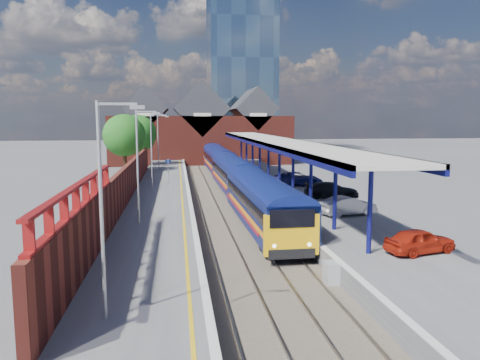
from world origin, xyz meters
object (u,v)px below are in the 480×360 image
object	(u,v)px
parked_car_red	(420,241)
platform_sign	(168,167)
parked_car_dark	(331,190)
lamp_post_d	(159,139)
lamp_post_a	(105,197)
relay_cabinet	(332,273)
parked_car_silver	(348,206)
train	(225,165)
parked_car_blue	(298,179)
lamp_post_c	(153,145)
lamp_post_b	(140,160)

from	to	relation	value
parked_car_red	platform_sign	bearing A→B (deg)	10.80
parked_car_dark	lamp_post_d	bearing A→B (deg)	41.19
lamp_post_a	platform_sign	world-z (taller)	lamp_post_a
lamp_post_d	relay_cabinet	world-z (taller)	lamp_post_d
platform_sign	parked_car_silver	bearing A→B (deg)	-54.47
parked_car_silver	relay_cabinet	distance (m)	11.03
parked_car_dark	parked_car_silver	bearing A→B (deg)	179.78
train	parked_car_blue	bearing A→B (deg)	-60.47
parked_car_red	parked_car_dark	distance (m)	16.19
lamp_post_a	parked_car_dark	bearing A→B (deg)	55.84
lamp_post_a	relay_cabinet	bearing A→B (deg)	27.67
platform_sign	parked_car_silver	xyz separation A→B (m)	(12.26, -17.17, -1.05)
parked_car_red	parked_car_dark	world-z (taller)	parked_car_dark
relay_cabinet	train	bearing A→B (deg)	92.96
train	lamp_post_c	bearing A→B (deg)	-128.05
lamp_post_b	parked_car_silver	xyz separation A→B (m)	(13.63, 0.83, -3.35)
lamp_post_b	lamp_post_d	size ratio (longest dim) A/B	1.00
train	platform_sign	size ratio (longest dim) A/B	26.37
lamp_post_c	relay_cabinet	xyz separation A→B (m)	(9.16, -25.20, -4.49)
lamp_post_c	parked_car_dark	bearing A→B (deg)	-28.69
lamp_post_d	parked_car_silver	size ratio (longest dim) A/B	1.80
lamp_post_a	lamp_post_d	xyz separation A→B (m)	(0.00, 46.00, 0.00)
lamp_post_d	platform_sign	size ratio (longest dim) A/B	2.80
lamp_post_a	lamp_post_c	size ratio (longest dim) A/B	1.00
lamp_post_c	parked_car_silver	size ratio (longest dim) A/B	1.80
train	lamp_post_d	distance (m)	10.27
platform_sign	parked_car_dark	size ratio (longest dim) A/B	0.56
train	lamp_post_a	size ratio (longest dim) A/B	9.42
lamp_post_c	relay_cabinet	size ratio (longest dim) A/B	7.00
lamp_post_a	lamp_post_d	world-z (taller)	same
lamp_post_a	parked_car_silver	size ratio (longest dim) A/B	1.80
lamp_post_d	platform_sign	bearing A→B (deg)	-84.44
relay_cabinet	parked_car_blue	bearing A→B (deg)	79.70
parked_car_silver	relay_cabinet	size ratio (longest dim) A/B	3.89
lamp_post_c	platform_sign	world-z (taller)	lamp_post_c
lamp_post_b	parked_car_red	world-z (taller)	lamp_post_b
lamp_post_c	relay_cabinet	distance (m)	27.18
parked_car_silver	parked_car_dark	size ratio (longest dim) A/B	0.87
lamp_post_b	lamp_post_d	xyz separation A→B (m)	(0.00, 32.00, 0.00)
parked_car_red	parked_car_silver	world-z (taller)	parked_car_silver
parked_car_silver	parked_car_dark	bearing A→B (deg)	-23.02
lamp_post_b	platform_sign	distance (m)	18.20
lamp_post_a	parked_car_blue	bearing A→B (deg)	64.46
train	parked_car_blue	xyz separation A→B (m)	(6.12, -10.80, -0.46)
train	relay_cabinet	world-z (taller)	train
parked_car_red	relay_cabinet	bearing A→B (deg)	86.49
platform_sign	parked_car_silver	world-z (taller)	platform_sign
relay_cabinet	lamp_post_d	bearing A→B (deg)	103.38
train	platform_sign	distance (m)	10.35
parked_car_red	parked_car_blue	size ratio (longest dim) A/B	0.75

